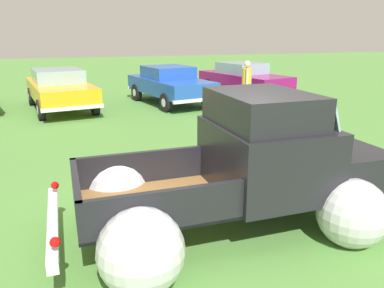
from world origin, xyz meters
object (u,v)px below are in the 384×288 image
object	(u,v)px
show_car_2	(170,84)
show_car_3	(243,78)
show_car_1	(60,88)
spectator_0	(247,82)
vintage_pickup_truck	(248,175)

from	to	relation	value
show_car_2	show_car_3	size ratio (longest dim) A/B	0.96
show_car_1	show_car_3	bearing A→B (deg)	85.79
show_car_2	spectator_0	xyz separation A→B (m)	(2.25, -2.07, 0.21)
vintage_pickup_truck	show_car_2	bearing A→B (deg)	80.61
vintage_pickup_truck	spectator_0	bearing A→B (deg)	63.33
spectator_0	show_car_1	bearing A→B (deg)	4.24
vintage_pickup_truck	show_car_1	size ratio (longest dim) A/B	0.97
spectator_0	show_car_3	bearing A→B (deg)	-90.64
show_car_1	vintage_pickup_truck	bearing A→B (deg)	5.33
show_car_3	show_car_2	bearing A→B (deg)	-92.94
vintage_pickup_truck	show_car_3	size ratio (longest dim) A/B	0.99
show_car_3	spectator_0	bearing A→B (deg)	-38.59
show_car_1	spectator_0	distance (m)	6.62
show_car_2	spectator_0	size ratio (longest dim) A/B	2.58
show_car_3	show_car_1	bearing A→B (deg)	-99.71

